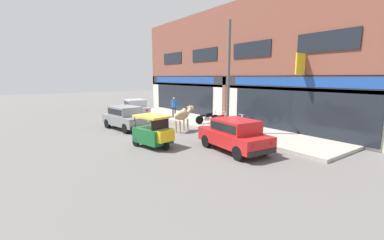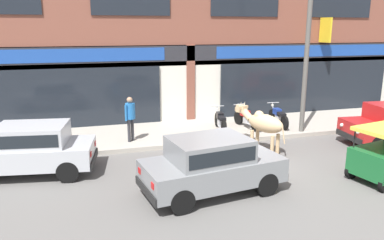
{
  "view_description": "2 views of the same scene",
  "coord_description": "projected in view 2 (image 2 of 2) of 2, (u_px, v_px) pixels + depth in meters",
  "views": [
    {
      "loc": [
        14.13,
        -7.6,
        3.32
      ],
      "look_at": [
        2.24,
        1.0,
        0.85
      ],
      "focal_mm": 24.0,
      "sensor_mm": 36.0,
      "label": 1
    },
    {
      "loc": [
        -4.44,
        -9.88,
        4.09
      ],
      "look_at": [
        -1.28,
        1.0,
        1.3
      ],
      "focal_mm": 35.0,
      "sensor_mm": 36.0,
      "label": 2
    }
  ],
  "objects": [
    {
      "name": "motorcycle_1",
      "position": [
        247.0,
        118.0,
        15.08
      ],
      "size": [
        0.55,
        1.8,
        0.88
      ],
      "color": "black",
      "rests_on": "sidewalk"
    },
    {
      "name": "motorcycle_2",
      "position": [
        278.0,
        117.0,
        15.36
      ],
      "size": [
        0.52,
        1.81,
        0.88
      ],
      "color": "black",
      "rests_on": "sidewalk"
    },
    {
      "name": "cow",
      "position": [
        263.0,
        123.0,
        12.45
      ],
      "size": [
        1.14,
        2.01,
        1.61
      ],
      "color": "tan",
      "rests_on": "ground"
    },
    {
      "name": "car_2",
      "position": [
        211.0,
        163.0,
        9.36
      ],
      "size": [
        3.76,
        2.09,
        1.46
      ],
      "color": "black",
      "rests_on": "ground"
    },
    {
      "name": "pedestrian",
      "position": [
        130.0,
        114.0,
        13.13
      ],
      "size": [
        0.39,
        0.36,
        1.6
      ],
      "color": "#2D2D33",
      "rests_on": "sidewalk"
    },
    {
      "name": "car_0",
      "position": [
        31.0,
        147.0,
        10.56
      ],
      "size": [
        3.77,
        2.12,
        1.46
      ],
      "color": "black",
      "rests_on": "ground"
    },
    {
      "name": "sidewalk",
      "position": [
        202.0,
        131.0,
        15.02
      ],
      "size": [
        19.0,
        3.44,
        0.16
      ],
      "primitive_type": "cube",
      "color": "#A8A093",
      "rests_on": "ground"
    },
    {
      "name": "shop_building",
      "position": [
        189.0,
        30.0,
        15.93
      ],
      "size": [
        23.0,
        1.4,
        8.45
      ],
      "color": "brown",
      "rests_on": "ground"
    },
    {
      "name": "utility_pole",
      "position": [
        307.0,
        51.0,
        13.92
      ],
      "size": [
        0.18,
        0.18,
        6.2
      ],
      "primitive_type": "cylinder",
      "color": "#595651",
      "rests_on": "sidewalk"
    },
    {
      "name": "ground_plane",
      "position": [
        241.0,
        166.0,
        11.39
      ],
      "size": [
        90.0,
        90.0,
        0.0
      ],
      "primitive_type": "plane",
      "color": "#605E5B"
    },
    {
      "name": "motorcycle_0",
      "position": [
        220.0,
        121.0,
        14.68
      ],
      "size": [
        0.57,
        1.81,
        0.88
      ],
      "color": "black",
      "rests_on": "sidewalk"
    }
  ]
}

